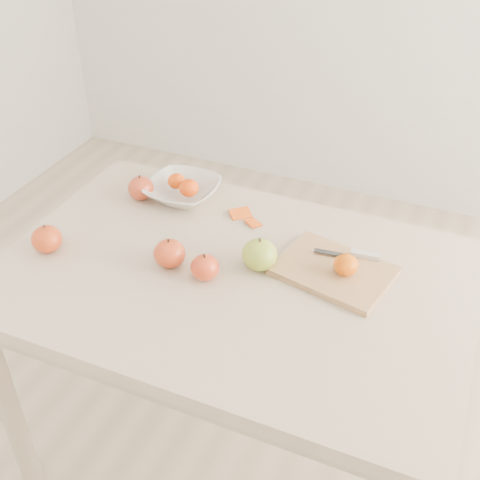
% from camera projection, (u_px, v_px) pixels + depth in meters
% --- Properties ---
extents(ground, '(3.50, 3.50, 0.00)m').
position_uv_depth(ground, '(234.00, 450.00, 1.97)').
color(ground, '#C6B293').
rests_on(ground, ground).
extents(table, '(1.20, 0.80, 0.75)m').
position_uv_depth(table, '(233.00, 302.00, 1.59)').
color(table, beige).
rests_on(table, ground).
extents(cutting_board, '(0.32, 0.26, 0.02)m').
position_uv_depth(cutting_board, '(334.00, 271.00, 1.52)').
color(cutting_board, tan).
rests_on(cutting_board, table).
extents(board_tangerine, '(0.06, 0.06, 0.05)m').
position_uv_depth(board_tangerine, '(346.00, 265.00, 1.49)').
color(board_tangerine, '#DB5C07').
rests_on(board_tangerine, cutting_board).
extents(fruit_bowl, '(0.21, 0.21, 0.05)m').
position_uv_depth(fruit_bowl, '(183.00, 190.00, 1.81)').
color(fruit_bowl, silver).
rests_on(fruit_bowl, table).
extents(bowl_tangerine_near, '(0.05, 0.05, 0.05)m').
position_uv_depth(bowl_tangerine_near, '(176.00, 181.00, 1.81)').
color(bowl_tangerine_near, '#DF5707').
rests_on(bowl_tangerine_near, fruit_bowl).
extents(bowl_tangerine_far, '(0.06, 0.06, 0.05)m').
position_uv_depth(bowl_tangerine_far, '(189.00, 188.00, 1.77)').
color(bowl_tangerine_far, '#E23F07').
rests_on(bowl_tangerine_far, fruit_bowl).
extents(orange_peel_a, '(0.07, 0.07, 0.01)m').
position_uv_depth(orange_peel_a, '(240.00, 215.00, 1.74)').
color(orange_peel_a, '#EB5710').
rests_on(orange_peel_a, table).
extents(orange_peel_b, '(0.06, 0.05, 0.01)m').
position_uv_depth(orange_peel_b, '(253.00, 224.00, 1.71)').
color(orange_peel_b, '#E45110').
rests_on(orange_peel_b, table).
extents(paring_knife, '(0.17, 0.05, 0.01)m').
position_uv_depth(paring_knife, '(359.00, 255.00, 1.55)').
color(paring_knife, silver).
rests_on(paring_knife, cutting_board).
extents(apple_green, '(0.09, 0.09, 0.08)m').
position_uv_depth(apple_green, '(259.00, 255.00, 1.53)').
color(apple_green, '#6A9D26').
rests_on(apple_green, table).
extents(apple_red_d, '(0.08, 0.08, 0.07)m').
position_uv_depth(apple_red_d, '(47.00, 239.00, 1.59)').
color(apple_red_d, '#A71A0F').
rests_on(apple_red_d, table).
extents(apple_red_e, '(0.07, 0.07, 0.07)m').
position_uv_depth(apple_red_e, '(205.00, 267.00, 1.50)').
color(apple_red_e, maroon).
rests_on(apple_red_e, table).
extents(apple_red_a, '(0.08, 0.08, 0.07)m').
position_uv_depth(apple_red_a, '(141.00, 188.00, 1.80)').
color(apple_red_a, maroon).
rests_on(apple_red_a, table).
extents(apple_red_b, '(0.08, 0.08, 0.07)m').
position_uv_depth(apple_red_b, '(170.00, 253.00, 1.54)').
color(apple_red_b, '#910705').
rests_on(apple_red_b, table).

